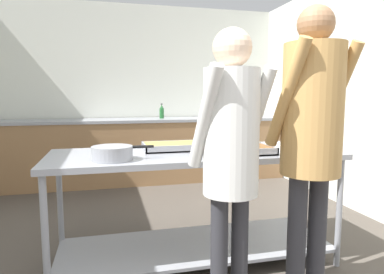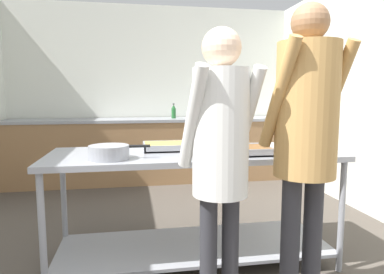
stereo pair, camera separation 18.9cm
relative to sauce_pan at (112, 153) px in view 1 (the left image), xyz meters
name	(u,v)px [view 1 (the left image)]	position (x,y,z in m)	size (l,w,h in m)	color
wall_rear	(140,93)	(0.48, 3.15, 0.41)	(4.43, 0.06, 2.65)	silver
wall_right	(358,91)	(2.67, 0.98, 0.41)	(0.06, 4.47, 2.65)	silver
back_counter	(143,150)	(0.48, 2.78, -0.44)	(4.27, 0.65, 0.94)	olive
serving_counter	(195,187)	(0.61, 0.20, -0.33)	(2.14, 0.78, 0.86)	gray
sauce_pan	(112,153)	(0.00, 0.00, 0.00)	(0.41, 0.27, 0.09)	gray
serving_tray_vegetables	(175,147)	(0.48, 0.33, -0.03)	(0.49, 0.30, 0.05)	gray
serving_tray_roast	(246,150)	(0.95, 0.04, -0.03)	(0.38, 0.30, 0.05)	gray
plate_stack	(279,146)	(1.30, 0.19, -0.03)	(0.25, 0.25, 0.04)	white
guest_serving_left	(231,143)	(0.62, -0.53, 0.11)	(0.45, 0.39, 1.64)	#2D2D33
guest_serving_right	(312,125)	(1.13, -0.51, 0.20)	(0.49, 0.40, 1.79)	#2D2D33
water_bottle	(162,112)	(0.77, 2.79, 0.13)	(0.07, 0.07, 0.22)	#23602D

